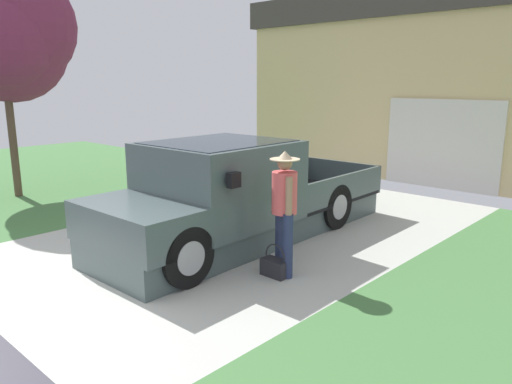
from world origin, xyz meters
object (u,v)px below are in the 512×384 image
at_px(pickup_truck, 229,198).
at_px(handbag, 275,266).
at_px(neighbor_tree, 9,36).
at_px(house_with_garage, 433,84).
at_px(wheeled_trash_bin, 240,159).
at_px(person_with_hat, 284,202).

xyz_separation_m(pickup_truck, handbag, (1.46, -0.57, -0.60)).
height_order(pickup_truck, neighbor_tree, neighbor_tree).
height_order(house_with_garage, neighbor_tree, neighbor_tree).
relative_size(house_with_garage, neighbor_tree, 1.89).
relative_size(pickup_truck, wheeled_trash_bin, 5.27).
relative_size(pickup_truck, house_with_garage, 0.58).
relative_size(handbag, house_with_garage, 0.05).
xyz_separation_m(handbag, house_with_garage, (-2.24, 9.77, 2.34)).
distance_m(handbag, house_with_garage, 10.29).
relative_size(pickup_truck, handbag, 12.40).
xyz_separation_m(house_with_garage, wheeled_trash_bin, (-2.70, -5.43, -1.90)).
distance_m(person_with_hat, neighbor_tree, 7.84).
relative_size(pickup_truck, person_with_hat, 3.33).
height_order(handbag, house_with_garage, house_with_garage).
distance_m(pickup_truck, wheeled_trash_bin, 5.13).
height_order(person_with_hat, wheeled_trash_bin, person_with_hat).
relative_size(person_with_hat, neighbor_tree, 0.33).
bearing_deg(wheeled_trash_bin, neighbor_tree, -118.41).
height_order(pickup_truck, handbag, pickup_truck).
bearing_deg(neighbor_tree, person_with_hat, 3.14).
distance_m(house_with_garage, neighbor_tree, 11.30).
height_order(person_with_hat, neighbor_tree, neighbor_tree).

